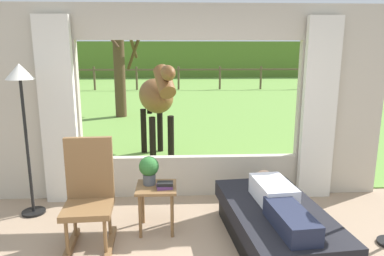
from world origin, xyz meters
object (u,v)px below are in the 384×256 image
(rocking_chair, at_px, (89,195))
(side_table, at_px, (157,194))
(floor_lamp_left, at_px, (22,94))
(pasture_tree, at_px, (120,70))
(recliner_sofa, at_px, (275,226))
(horse, at_px, (157,97))
(potted_plant, at_px, (149,169))
(book_stack, at_px, (165,185))
(reclining_person, at_px, (278,200))

(rocking_chair, relative_size, side_table, 2.15)
(floor_lamp_left, relative_size, pasture_tree, 0.69)
(recliner_sofa, height_order, horse, horse)
(rocking_chair, distance_m, floor_lamp_left, 1.49)
(horse, height_order, pasture_tree, pasture_tree)
(side_table, relative_size, potted_plant, 1.63)
(pasture_tree, bearing_deg, floor_lamp_left, -91.92)
(recliner_sofa, bearing_deg, potted_plant, 155.28)
(floor_lamp_left, bearing_deg, rocking_chair, -40.42)
(recliner_sofa, relative_size, floor_lamp_left, 0.97)
(side_table, distance_m, book_stack, 0.17)
(book_stack, bearing_deg, horse, 94.22)
(rocking_chair, relative_size, book_stack, 6.02)
(pasture_tree, bearing_deg, reclining_person, -70.51)
(rocking_chair, relative_size, potted_plant, 3.50)
(floor_lamp_left, bearing_deg, recliner_sofa, -17.55)
(recliner_sofa, distance_m, floor_lamp_left, 3.18)
(reclining_person, xyz_separation_m, pasture_tree, (-2.57, 7.26, 0.85))
(horse, bearing_deg, floor_lamp_left, 40.31)
(horse, xyz_separation_m, pasture_tree, (-1.24, 4.24, 0.22))
(recliner_sofa, height_order, reclining_person, reclining_person)
(side_table, relative_size, floor_lamp_left, 0.28)
(side_table, bearing_deg, potted_plant, 143.13)
(potted_plant, bearing_deg, recliner_sofa, -18.93)
(side_table, height_order, floor_lamp_left, floor_lamp_left)
(pasture_tree, bearing_deg, rocking_chair, -84.61)
(reclining_person, bearing_deg, potted_plant, 153.35)
(book_stack, xyz_separation_m, pasture_tree, (-1.43, 6.88, 0.82))
(book_stack, bearing_deg, rocking_chair, -165.38)
(side_table, xyz_separation_m, floor_lamp_left, (-1.55, 0.49, 1.05))
(side_table, height_order, pasture_tree, pasture_tree)
(reclining_person, relative_size, side_table, 2.76)
(side_table, distance_m, potted_plant, 0.29)
(potted_plant, bearing_deg, book_stack, -34.81)
(rocking_chair, distance_m, horse, 2.96)
(rocking_chair, distance_m, side_table, 0.73)
(potted_plant, xyz_separation_m, book_stack, (0.17, -0.12, -0.15))
(horse, relative_size, pasture_tree, 0.68)
(potted_plant, height_order, pasture_tree, pasture_tree)
(side_table, bearing_deg, reclining_person, -19.65)
(horse, bearing_deg, rocking_chair, 63.70)
(potted_plant, height_order, floor_lamp_left, floor_lamp_left)
(recliner_sofa, relative_size, side_table, 3.43)
(book_stack, xyz_separation_m, horse, (-0.19, 2.64, 0.60))
(book_stack, relative_size, horse, 0.10)
(recliner_sofa, bearing_deg, rocking_chair, 170.31)
(potted_plant, bearing_deg, reclining_person, -20.86)
(recliner_sofa, bearing_deg, floor_lamp_left, 156.66)
(recliner_sofa, distance_m, book_stack, 1.23)
(rocking_chair, bearing_deg, potted_plant, 25.46)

